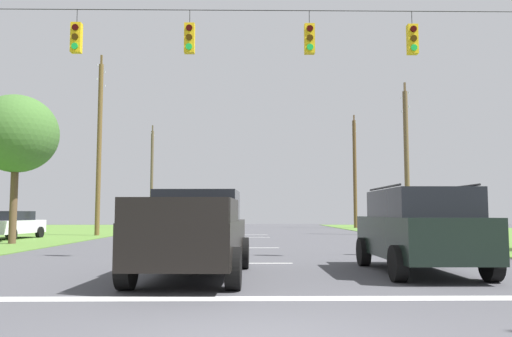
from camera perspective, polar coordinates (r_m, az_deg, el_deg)
stop_bar_stripe at (r=8.81m, az=-0.87°, el=-14.25°), size 15.72×0.45×0.01m
lane_dash_0 at (r=14.77m, az=-0.84°, el=-10.48°), size 2.50×0.15×0.01m
lane_dash_1 at (r=21.19m, az=-0.83°, el=-8.80°), size 2.50×0.15×0.01m
lane_dash_2 at (r=30.13m, az=-0.82°, el=-7.65°), size 2.50×0.15×0.01m
lane_dash_3 at (r=33.72m, az=-0.82°, el=-7.36°), size 2.50×0.15×0.01m
overhead_signal_span at (r=16.04m, az=-0.72°, el=6.65°), size 17.96×0.31×8.33m
pickup_truck at (r=11.65m, az=-6.82°, el=-7.18°), size 2.45×5.47×1.95m
suv_black at (r=12.96m, az=17.65°, el=-6.34°), size 2.23×4.81×2.05m
distant_car_crossing_white at (r=30.96m, az=-25.58°, el=-5.64°), size 2.33×4.45×1.52m
utility_pole_mid_right at (r=34.55m, az=16.39°, el=1.03°), size 0.32×1.66×9.94m
utility_pole_far_right at (r=49.06m, az=10.93°, el=-0.35°), size 0.34×1.78×10.68m
utility_pole_mid_left at (r=33.83m, az=-17.03°, el=2.59°), size 0.30×1.88×11.50m
utility_pole_far_left at (r=49.56m, az=-11.51°, el=-0.97°), size 0.27×1.64×9.77m
tree_roadside_right at (r=26.27m, az=-25.09°, el=3.48°), size 3.78×3.78×6.89m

